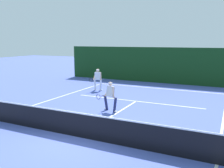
# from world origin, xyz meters

# --- Properties ---
(ground_plane) EXTENTS (80.00, 80.00, 0.00)m
(ground_plane) POSITION_xyz_m (0.00, 0.00, 0.00)
(ground_plane) COLOR #4B5DB6
(court_line_baseline_far) EXTENTS (9.76, 0.10, 0.01)m
(court_line_baseline_far) POSITION_xyz_m (0.00, 10.86, 0.00)
(court_line_baseline_far) COLOR white
(court_line_baseline_far) RESTS_ON ground_plane
(court_line_sideline_right) EXTENTS (0.10, 21.72, 0.01)m
(court_line_sideline_right) POSITION_xyz_m (4.88, 0.00, 0.00)
(court_line_sideline_right) COLOR white
(court_line_sideline_right) RESTS_ON ground_plane
(court_line_service) EXTENTS (7.96, 0.10, 0.01)m
(court_line_service) POSITION_xyz_m (0.00, 6.29, 0.00)
(court_line_service) COLOR white
(court_line_service) RESTS_ON ground_plane
(court_line_centre) EXTENTS (0.10, 6.40, 0.01)m
(court_line_centre) POSITION_xyz_m (0.00, 3.20, 0.00)
(court_line_centre) COLOR white
(court_line_centre) RESTS_ON ground_plane
(tennis_net) EXTENTS (10.70, 0.09, 1.09)m
(tennis_net) POSITION_xyz_m (0.00, 0.00, 0.50)
(tennis_net) COLOR #1E4723
(tennis_net) RESTS_ON ground_plane
(player_near) EXTENTS (1.04, 0.82, 1.54)m
(player_near) POSITION_xyz_m (-0.48, 3.71, 0.84)
(player_near) COLOR #1E234C
(player_near) RESTS_ON ground_plane
(player_far) EXTENTS (0.71, 0.87, 1.60)m
(player_far) POSITION_xyz_m (-3.69, 8.11, 0.88)
(player_far) COLOR silver
(player_far) RESTS_ON ground_plane
(tennis_ball) EXTENTS (0.07, 0.07, 0.07)m
(tennis_ball) POSITION_xyz_m (4.08, 1.64, 0.03)
(tennis_ball) COLOR #D1E033
(tennis_ball) RESTS_ON ground_plane
(back_fence_windscreen) EXTENTS (18.73, 0.12, 3.06)m
(back_fence_windscreen) POSITION_xyz_m (0.00, 13.46, 1.53)
(back_fence_windscreen) COLOR #133815
(back_fence_windscreen) RESTS_ON ground_plane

